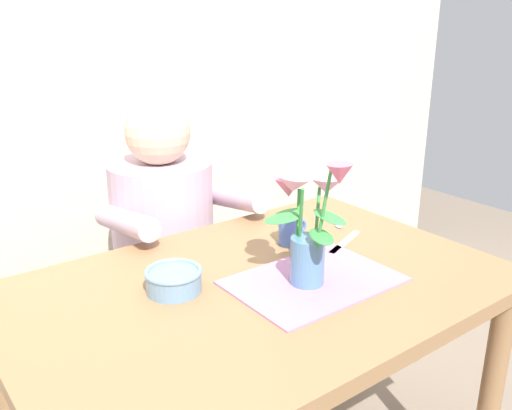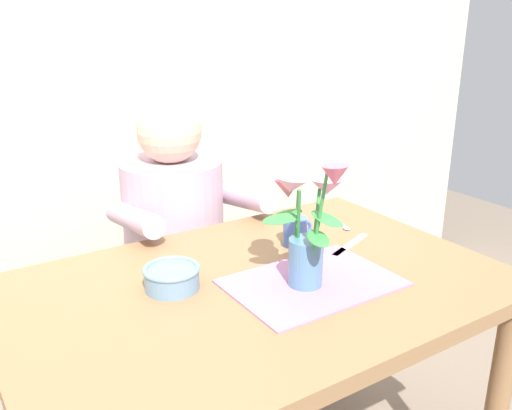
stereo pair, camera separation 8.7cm
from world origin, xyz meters
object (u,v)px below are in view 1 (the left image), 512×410
at_px(seated_person, 166,258).
at_px(dinner_knife, 345,242).
at_px(ceramic_bowl, 174,279).
at_px(tea_cup, 291,230).
at_px(flower_vase, 308,221).

distance_m(seated_person, dinner_knife, 0.66).
height_order(ceramic_bowl, tea_cup, tea_cup).
xyz_separation_m(seated_person, tea_cup, (0.16, -0.48, 0.22)).
bearing_deg(dinner_knife, flower_vase, -176.20).
xyz_separation_m(seated_person, flower_vase, (0.03, -0.69, 0.34)).
bearing_deg(tea_cup, dinner_knife, -36.18).
bearing_deg(flower_vase, tea_cup, 58.40).
relative_size(ceramic_bowl, tea_cup, 1.46).
height_order(flower_vase, tea_cup, flower_vase).
bearing_deg(tea_cup, seated_person, 108.08).
bearing_deg(tea_cup, flower_vase, -121.60).
relative_size(seated_person, ceramic_bowl, 8.35).
relative_size(flower_vase, tea_cup, 3.50).
bearing_deg(ceramic_bowl, dinner_knife, -4.13).
relative_size(dinner_knife, tea_cup, 2.04).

